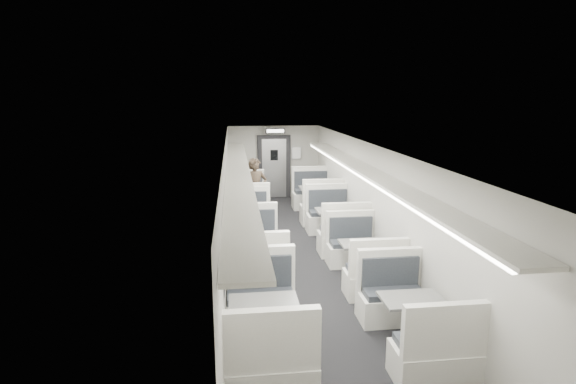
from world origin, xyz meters
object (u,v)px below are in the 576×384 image
object	(u,v)px
booth_right_d	(411,322)
passenger	(256,191)
booth_left_d	(264,329)
vestibule_door	(274,167)
exit_sign	(275,131)
booth_left_a	(247,204)
booth_left_b	(250,226)
booth_left_c	(254,256)
booth_right_a	(317,201)
booth_right_b	(336,225)
booth_right_c	(362,260)

from	to	relation	value
booth_right_d	passenger	distance (m)	6.67
booth_left_d	vestibule_door	size ratio (longest dim) A/B	1.05
booth_right_d	exit_sign	xyz separation A→B (m)	(-1.00, 8.89, 1.92)
vestibule_door	booth_left_a	bearing A→B (deg)	-111.49
booth_left_b	vestibule_door	bearing A→B (deg)	77.74
exit_sign	booth_left_c	bearing A→B (deg)	-99.21
vestibule_door	exit_sign	distance (m)	1.33
booth_left_d	exit_sign	distance (m)	9.14
booth_right_a	booth_right_d	bearing A→B (deg)	-90.00
passenger	vestibule_door	xyz separation A→B (m)	(0.77, 2.97, 0.16)
booth_left_d	booth_left_c	bearing A→B (deg)	90.00
passenger	exit_sign	size ratio (longest dim) A/B	2.83
booth_right_a	booth_left_b	bearing A→B (deg)	-132.45
booth_left_a	booth_right_a	size ratio (longest dim) A/B	0.97
booth_left_c	booth_right_a	distance (m)	4.69
booth_right_a	booth_left_a	bearing A→B (deg)	-176.39
booth_right_d	passenger	world-z (taller)	passenger
vestibule_door	booth_right_b	bearing A→B (deg)	-78.33
exit_sign	booth_left_b	bearing A→B (deg)	-103.67
booth_right_b	booth_right_d	distance (m)	4.53
booth_right_c	booth_right_d	size ratio (longest dim) A/B	1.00
booth_right_b	passenger	bearing A→B (deg)	133.30
booth_left_b	exit_sign	size ratio (longest dim) A/B	3.43
booth_right_b	exit_sign	distance (m)	4.85
booth_right_c	exit_sign	distance (m)	6.88
booth_left_d	booth_right_c	distance (m)	3.09
booth_left_c	passenger	world-z (taller)	passenger
booth_left_c	passenger	bearing A→B (deg)	86.40
booth_right_b	exit_sign	bearing A→B (deg)	102.94
vestibule_door	exit_sign	xyz separation A→B (m)	(0.00, -0.49, 1.24)
booth_left_b	booth_left_c	bearing A→B (deg)	-90.00
booth_left_d	booth_right_c	size ratio (longest dim) A/B	1.09
booth_right_d	vestibule_door	size ratio (longest dim) A/B	0.97
booth_left_b	booth_right_c	size ratio (longest dim) A/B	1.05
booth_left_b	booth_left_c	xyz separation A→B (m)	(0.00, -2.05, 0.02)
booth_right_d	booth_left_d	bearing A→B (deg)	179.88
booth_left_a	booth_left_c	xyz separation A→B (m)	(0.00, -4.11, -0.01)
exit_sign	booth_right_c	bearing A→B (deg)	-81.30
booth_left_d	passenger	size ratio (longest dim) A/B	1.25
exit_sign	booth_right_d	bearing A→B (deg)	-83.58
booth_right_a	booth_right_d	xyz separation A→B (m)	(0.00, -6.96, -0.06)
booth_left_c	exit_sign	world-z (taller)	exit_sign
booth_left_d	booth_right_b	bearing A→B (deg)	66.18
booth_left_b	passenger	world-z (taller)	passenger
booth_left_c	booth_right_c	distance (m)	2.03
booth_left_b	exit_sign	bearing A→B (deg)	76.33
booth_left_a	passenger	world-z (taller)	passenger
booth_left_a	exit_sign	xyz separation A→B (m)	(1.00, 2.05, 1.87)
passenger	booth_left_d	bearing A→B (deg)	-108.93
booth_right_b	vestibule_door	size ratio (longest dim) A/B	1.06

